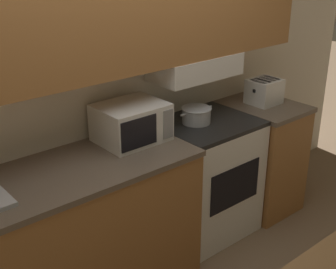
{
  "coord_description": "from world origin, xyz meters",
  "views": [
    {
      "loc": [
        -1.61,
        -2.53,
        2.15
      ],
      "look_at": [
        0.05,
        -0.57,
        1.07
      ],
      "focal_mm": 50.0,
      "sensor_mm": 36.0,
      "label": 1
    }
  ],
  "objects_px": {
    "stove_range": "(205,177)",
    "microwave": "(131,122)",
    "cooking_pot": "(196,114)",
    "toaster": "(264,91)"
  },
  "relations": [
    {
      "from": "microwave",
      "to": "toaster",
      "type": "bearing_deg",
      "value": -3.93
    },
    {
      "from": "cooking_pot",
      "to": "microwave",
      "type": "relative_size",
      "value": 0.69
    },
    {
      "from": "stove_range",
      "to": "cooking_pot",
      "type": "relative_size",
      "value": 3.07
    },
    {
      "from": "cooking_pot",
      "to": "toaster",
      "type": "height_order",
      "value": "toaster"
    },
    {
      "from": "toaster",
      "to": "microwave",
      "type": "bearing_deg",
      "value": 176.07
    },
    {
      "from": "microwave",
      "to": "toaster",
      "type": "distance_m",
      "value": 1.25
    },
    {
      "from": "stove_range",
      "to": "toaster",
      "type": "relative_size",
      "value": 3.62
    },
    {
      "from": "stove_range",
      "to": "cooking_pot",
      "type": "distance_m",
      "value": 0.53
    },
    {
      "from": "stove_range",
      "to": "microwave",
      "type": "height_order",
      "value": "microwave"
    },
    {
      "from": "stove_range",
      "to": "cooking_pot",
      "type": "bearing_deg",
      "value": 152.54
    }
  ]
}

